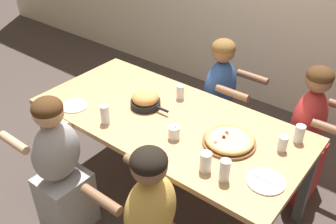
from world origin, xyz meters
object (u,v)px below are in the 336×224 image
object	(u,v)px
empty_plate_a	(266,181)
cocktail_glass_blue	(174,133)
drinking_glass_c	(225,172)
drinking_glass_f	(180,93)
skillet_bowl	(145,100)
diner_near_midleft	(60,172)
drinking_glass_b	(105,116)
drinking_glass_a	(299,135)
diner_far_center	(219,107)
pizza_board_main	(229,140)
diner_far_right	(304,140)
drinking_glass_d	(205,163)
drinking_glass_e	(283,144)
empty_plate_b	(74,106)

from	to	relation	value
empty_plate_a	cocktail_glass_blue	world-z (taller)	cocktail_glass_blue
drinking_glass_c	drinking_glass_f	world-z (taller)	drinking_glass_c
skillet_bowl	diner_near_midleft	xyz separation A→B (m)	(-0.19, -0.72, -0.32)
drinking_glass_b	cocktail_glass_blue	bearing A→B (deg)	17.96
drinking_glass_a	drinking_glass_c	xyz separation A→B (m)	(-0.20, -0.62, 0.01)
empty_plate_a	diner_far_center	size ratio (longest dim) A/B	0.19
cocktail_glass_blue	empty_plate_a	bearing A→B (deg)	-0.37
empty_plate_a	cocktail_glass_blue	size ratio (longest dim) A/B	2.00
pizza_board_main	diner_far_center	world-z (taller)	diner_far_center
drinking_glass_c	diner_far_right	bearing A→B (deg)	81.69
pizza_board_main	drinking_glass_d	xyz separation A→B (m)	(0.02, -0.31, 0.03)
drinking_glass_a	drinking_glass_f	distance (m)	0.95
pizza_board_main	empty_plate_a	xyz separation A→B (m)	(0.35, -0.18, -0.02)
drinking_glass_d	diner_far_right	size ratio (longest dim) A/B	0.11
drinking_glass_d	drinking_glass_e	bearing A→B (deg)	58.50
diner_far_center	diner_far_right	xyz separation A→B (m)	(0.78, -0.00, -0.00)
empty_plate_a	drinking_glass_d	xyz separation A→B (m)	(-0.34, -0.13, 0.05)
empty_plate_b	drinking_glass_f	bearing A→B (deg)	46.82
drinking_glass_a	diner_far_right	distance (m)	0.49
skillet_bowl	drinking_glass_d	size ratio (longest dim) A/B	2.54
skillet_bowl	drinking_glass_c	distance (m)	0.95
cocktail_glass_blue	drinking_glass_c	world-z (taller)	drinking_glass_c
empty_plate_a	empty_plate_b	distance (m)	1.53
empty_plate_b	drinking_glass_e	bearing A→B (deg)	18.37
cocktail_glass_blue	skillet_bowl	bearing A→B (deg)	156.28
cocktail_glass_blue	drinking_glass_e	world-z (taller)	cocktail_glass_blue
empty_plate_b	cocktail_glass_blue	size ratio (longest dim) A/B	1.80
pizza_board_main	skillet_bowl	xyz separation A→B (m)	(-0.74, 0.00, 0.03)
empty_plate_b	drinking_glass_d	xyz separation A→B (m)	(1.19, 0.02, 0.05)
pizza_board_main	diner_far_center	xyz separation A→B (m)	(-0.49, 0.69, -0.28)
empty_plate_b	skillet_bowl	bearing A→B (deg)	38.52
drinking_glass_b	diner_far_center	size ratio (longest dim) A/B	0.12
skillet_bowl	diner_far_center	xyz separation A→B (m)	(0.25, 0.69, -0.31)
drinking_glass_a	diner_near_midleft	size ratio (longest dim) A/B	0.11
cocktail_glass_blue	drinking_glass_d	bearing A→B (deg)	-21.70
empty_plate_b	drinking_glass_f	distance (m)	0.83
skillet_bowl	diner_far_center	size ratio (longest dim) A/B	0.28
empty_plate_a	cocktail_glass_blue	xyz separation A→B (m)	(-0.68, 0.00, 0.03)
empty_plate_a	drinking_glass_b	distance (m)	1.19
drinking_glass_b	drinking_glass_c	world-z (taller)	drinking_glass_c
drinking_glass_e	empty_plate_a	bearing A→B (deg)	-81.36
skillet_bowl	drinking_glass_a	size ratio (longest dim) A/B	2.64
drinking_glass_f	diner_far_center	world-z (taller)	diner_far_center
pizza_board_main	drinking_glass_f	world-z (taller)	drinking_glass_f
drinking_glass_a	cocktail_glass_blue	bearing A→B (deg)	-144.34
pizza_board_main	cocktail_glass_blue	distance (m)	0.37
pizza_board_main	drinking_glass_e	xyz separation A→B (m)	(0.30, 0.15, 0.03)
cocktail_glass_blue	drinking_glass_b	xyz separation A→B (m)	(-0.50, -0.16, 0.02)
drinking_glass_f	drinking_glass_d	bearing A→B (deg)	-43.03
pizza_board_main	diner_far_center	distance (m)	0.89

